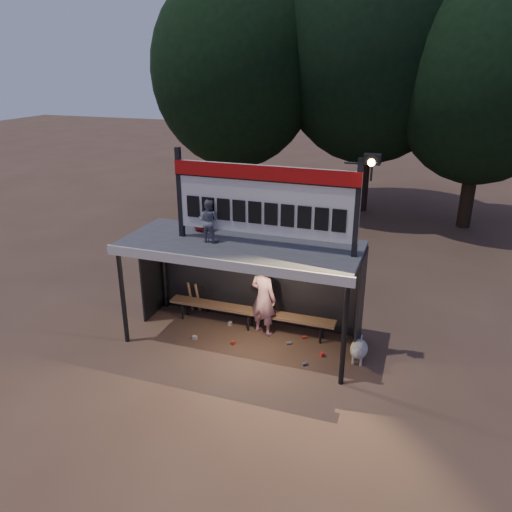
{
  "coord_description": "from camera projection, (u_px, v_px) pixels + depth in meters",
  "views": [
    {
      "loc": [
        3.52,
        -9.12,
        5.84
      ],
      "look_at": [
        0.2,
        0.4,
        1.9
      ],
      "focal_mm": 35.0,
      "sensor_mm": 36.0,
      "label": 1
    }
  ],
  "objects": [
    {
      "name": "dog",
      "position": [
        359.0,
        350.0,
        10.32
      ],
      "size": [
        0.36,
        0.81,
        0.49
      ],
      "color": "beige",
      "rests_on": "ground"
    },
    {
      "name": "child_b",
      "position": [
        201.0,
        209.0,
        10.96
      ],
      "size": [
        0.58,
        0.51,
        1.0
      ],
      "primitive_type": "imported",
      "rotation": [
        0.0,
        0.0,
        2.66
      ],
      "color": "red",
      "rests_on": "dugout_shelter"
    },
    {
      "name": "tree_left",
      "position": [
        235.0,
        71.0,
        19.24
      ],
      "size": [
        6.46,
        6.46,
        9.27
      ],
      "color": "black",
      "rests_on": "ground"
    },
    {
      "name": "child_a",
      "position": [
        208.0,
        221.0,
        10.3
      ],
      "size": [
        0.44,
        0.35,
        0.9
      ],
      "primitive_type": "imported",
      "rotation": [
        0.0,
        0.0,
        3.15
      ],
      "color": "slate",
      "rests_on": "dugout_shelter"
    },
    {
      "name": "tree_right",
      "position": [
        485.0,
        82.0,
        17.04
      ],
      "size": [
        6.08,
        6.08,
        8.72
      ],
      "color": "black",
      "rests_on": "ground"
    },
    {
      "name": "litter",
      "position": [
        276.0,
        341.0,
        11.08
      ],
      "size": [
        3.3,
        1.55,
        0.08
      ],
      "color": "red",
      "rests_on": "ground"
    },
    {
      "name": "dugout_shelter",
      "position": [
        245.0,
        260.0,
        10.77
      ],
      "size": [
        5.1,
        2.08,
        2.32
      ],
      "color": "#404043",
      "rests_on": "ground"
    },
    {
      "name": "scoreboard_assembly",
      "position": [
        266.0,
        198.0,
        9.84
      ],
      "size": [
        4.1,
        0.27,
        1.99
      ],
      "color": "black",
      "rests_on": "dugout_shelter"
    },
    {
      "name": "bats",
      "position": [
        198.0,
        298.0,
        12.24
      ],
      "size": [
        0.48,
        0.33,
        0.84
      ],
      "color": "olive",
      "rests_on": "ground"
    },
    {
      "name": "ground",
      "position": [
        242.0,
        339.0,
        11.23
      ],
      "size": [
        80.0,
        80.0,
        0.0
      ],
      "primitive_type": "plane",
      "color": "#4E3527",
      "rests_on": "ground"
    },
    {
      "name": "player",
      "position": [
        263.0,
        298.0,
        11.19
      ],
      "size": [
        0.75,
        0.6,
        1.78
      ],
      "primitive_type": "imported",
      "rotation": [
        0.0,
        0.0,
        2.83
      ],
      "color": "white",
      "rests_on": "ground"
    },
    {
      "name": "tree_mid",
      "position": [
        373.0,
        52.0,
        18.79
      ],
      "size": [
        7.22,
        7.22,
        10.36
      ],
      "color": "#301D15",
      "rests_on": "ground"
    },
    {
      "name": "bench",
      "position": [
        250.0,
        312.0,
        11.55
      ],
      "size": [
        4.0,
        0.35,
        0.48
      ],
      "color": "brown",
      "rests_on": "ground"
    }
  ]
}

